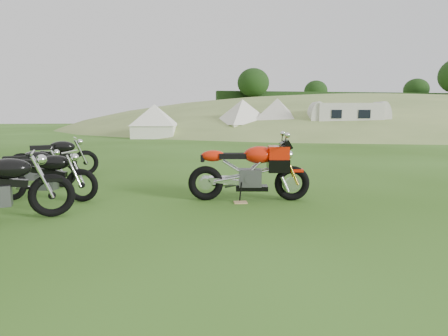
{
  "coord_description": "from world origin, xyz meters",
  "views": [
    {
      "loc": [
        -0.84,
        -4.98,
        1.65
      ],
      "look_at": [
        0.09,
        0.4,
        0.85
      ],
      "focal_mm": 30.0,
      "sensor_mm": 36.0,
      "label": 1
    }
  ],
  "objects": [
    {
      "name": "ground",
      "position": [
        0.0,
        0.0,
        0.0
      ],
      "size": [
        120.0,
        120.0,
        0.0
      ],
      "primitive_type": "plane",
      "color": "#295011",
      "rests_on": "ground"
    },
    {
      "name": "hillside",
      "position": [
        24.0,
        40.0,
        0.0
      ],
      "size": [
        80.0,
        64.0,
        8.0
      ],
      "primitive_type": "ellipsoid",
      "color": "olive",
      "rests_on": "ground"
    },
    {
      "name": "hedgerow",
      "position": [
        24.0,
        40.0,
        0.0
      ],
      "size": [
        36.0,
        1.2,
        8.6
      ],
      "primitive_type": null,
      "color": "black",
      "rests_on": "ground"
    },
    {
      "name": "sport_motorcycle",
      "position": [
        0.81,
        1.83,
        0.66
      ],
      "size": [
        2.25,
        0.93,
        1.31
      ],
      "primitive_type": null,
      "rotation": [
        0.0,
        0.0,
        -0.18
      ],
      "color": "red",
      "rests_on": "ground"
    },
    {
      "name": "plywood_board",
      "position": [
        0.61,
        1.64,
        0.01
      ],
      "size": [
        0.25,
        0.21,
        0.02
      ],
      "primitive_type": "cube",
      "rotation": [
        0.0,
        0.0,
        -0.05
      ],
      "color": "tan",
      "rests_on": "ground"
    },
    {
      "name": "vintage_moto_b",
      "position": [
        -3.64,
        3.62,
        0.48
      ],
      "size": [
        1.88,
        0.81,
        0.96
      ],
      "primitive_type": null,
      "rotation": [
        0.0,
        0.0,
        0.22
      ],
      "color": "black",
      "rests_on": "ground"
    },
    {
      "name": "vintage_moto_c",
      "position": [
        -2.97,
        2.39,
        0.51
      ],
      "size": [
        2.0,
        0.92,
        1.03
      ],
      "primitive_type": null,
      "rotation": [
        0.0,
        0.0,
        -0.25
      ],
      "color": "black",
      "rests_on": "ground"
    },
    {
      "name": "vintage_moto_d",
      "position": [
        -3.51,
        5.15,
        0.55
      ],
      "size": [
        2.13,
        1.12,
        1.1
      ],
      "primitive_type": null,
      "rotation": [
        0.0,
        0.0,
        0.32
      ],
      "color": "black",
      "rests_on": "ground"
    },
    {
      "name": "tent_left",
      "position": [
        -1.13,
        20.83,
        1.2
      ],
      "size": [
        3.18,
        3.18,
        2.39
      ],
      "primitive_type": null,
      "rotation": [
        0.0,
        0.0,
        -0.17
      ],
      "color": "white",
      "rests_on": "ground"
    },
    {
      "name": "tent_mid",
      "position": [
        4.86,
        20.59,
        1.31
      ],
      "size": [
        3.79,
        3.79,
        2.61
      ],
      "primitive_type": null,
      "rotation": [
        0.0,
        0.0,
        0.31
      ],
      "color": "white",
      "rests_on": "ground"
    },
    {
      "name": "tent_right",
      "position": [
        7.23,
        20.19,
        1.33
      ],
      "size": [
        4.07,
        4.07,
        2.66
      ],
      "primitive_type": null,
      "rotation": [
        0.0,
        0.0,
        -0.43
      ],
      "color": "beige",
      "rests_on": "ground"
    },
    {
      "name": "caravan",
      "position": [
        11.32,
        17.99,
        1.17
      ],
      "size": [
        5.39,
        3.32,
        2.35
      ],
      "primitive_type": null,
      "rotation": [
        0.0,
        0.0,
        -0.23
      ],
      "color": "silver",
      "rests_on": "ground"
    }
  ]
}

